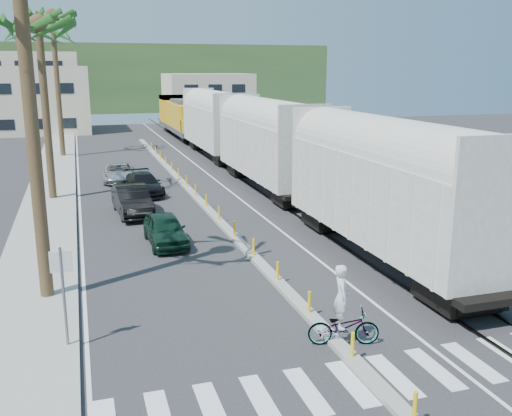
{
  "coord_description": "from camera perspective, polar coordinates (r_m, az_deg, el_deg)",
  "views": [
    {
      "loc": [
        -6.62,
        -13.52,
        7.66
      ],
      "look_at": [
        0.29,
        8.59,
        2.0
      ],
      "focal_mm": 40.0,
      "sensor_mm": 36.0,
      "label": 1
    }
  ],
  "objects": [
    {
      "name": "rails",
      "position": [
        43.79,
        -1.7,
        3.69
      ],
      "size": [
        1.56,
        100.0,
        0.06
      ],
      "color": "black",
      "rests_on": "ground"
    },
    {
      "name": "crosswalk",
      "position": [
        15.33,
        11.3,
        -16.51
      ],
      "size": [
        14.0,
        2.2,
        0.01
      ],
      "primitive_type": "cube",
      "color": "silver",
      "rests_on": "ground"
    },
    {
      "name": "freight_train",
      "position": [
        42.43,
        -1.37,
        7.29
      ],
      "size": [
        3.0,
        60.94,
        5.85
      ],
      "color": "#B0AEA1",
      "rests_on": "ground"
    },
    {
      "name": "buildings",
      "position": [
        85.24,
        -17.53,
        10.89
      ],
      "size": [
        38.0,
        27.0,
        10.0
      ],
      "color": "beige",
      "rests_on": "ground"
    },
    {
      "name": "ground",
      "position": [
        16.89,
        7.99,
        -13.39
      ],
      "size": [
        140.0,
        140.0,
        0.0
      ],
      "primitive_type": "plane",
      "color": "#28282B",
      "rests_on": "ground"
    },
    {
      "name": "sidewalk",
      "position": [
        39.3,
        -19.77,
        1.79
      ],
      "size": [
        3.0,
        90.0,
        0.15
      ],
      "primitive_type": "cube",
      "color": "gray",
      "rests_on": "ground"
    },
    {
      "name": "car_third",
      "position": [
        36.3,
        -11.17,
        2.36
      ],
      "size": [
        2.76,
        4.97,
        1.34
      ],
      "primitive_type": "imported",
      "rotation": [
        0.0,
        0.0,
        0.1
      ],
      "color": "black",
      "rests_on": "ground"
    },
    {
      "name": "palm_trees",
      "position": [
        36.39,
        -20.66,
        17.86
      ],
      "size": [
        3.5,
        37.2,
        13.75
      ],
      "color": "brown",
      "rests_on": "ground"
    },
    {
      "name": "cyclist",
      "position": [
        16.62,
        8.7,
        -10.99
      ],
      "size": [
        1.77,
        2.4,
        2.41
      ],
      "rotation": [
        0.0,
        0.0,
        1.3
      ],
      "color": "#9EA0A5",
      "rests_on": "ground"
    },
    {
      "name": "car_rear",
      "position": [
        41.02,
        -13.54,
        3.46
      ],
      "size": [
        2.87,
        4.83,
        1.24
      ],
      "primitive_type": "imported",
      "rotation": [
        0.0,
        0.0,
        -0.09
      ],
      "color": "#ABAEB0",
      "rests_on": "ground"
    },
    {
      "name": "lane_markings",
      "position": [
        39.53,
        -10.54,
        2.33
      ],
      "size": [
        9.42,
        90.0,
        0.01
      ],
      "color": "silver",
      "rests_on": "ground"
    },
    {
      "name": "car_second",
      "position": [
        31.37,
        -12.28,
        0.74
      ],
      "size": [
        2.31,
        4.94,
        1.55
      ],
      "primitive_type": "imported",
      "rotation": [
        0.0,
        0.0,
        0.07
      ],
      "color": "black",
      "rests_on": "ground"
    },
    {
      "name": "street_sign",
      "position": [
        16.54,
        -18.76,
        -7.15
      ],
      "size": [
        0.6,
        0.08,
        3.0
      ],
      "color": "slate",
      "rests_on": "ground"
    },
    {
      "name": "car_lead",
      "position": [
        25.8,
        -9.06,
        -2.12
      ],
      "size": [
        1.84,
        4.13,
        1.38
      ],
      "primitive_type": "imported",
      "rotation": [
        0.0,
        0.0,
        0.03
      ],
      "color": "black",
      "rests_on": "ground"
    },
    {
      "name": "hillside",
      "position": [
        113.72,
        -14.37,
        12.48
      ],
      "size": [
        80.0,
        20.0,
        12.0
      ],
      "primitive_type": "cube",
      "color": "#385628",
      "rests_on": "ground"
    },
    {
      "name": "median",
      "position": [
        34.96,
        -6.03,
        1.14
      ],
      "size": [
        0.45,
        60.0,
        0.85
      ],
      "color": "gray",
      "rests_on": "ground"
    }
  ]
}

